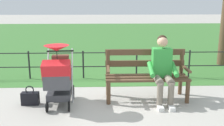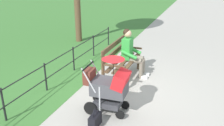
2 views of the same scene
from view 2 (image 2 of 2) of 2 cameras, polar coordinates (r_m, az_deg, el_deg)
The scene contains 6 objects.
ground_plane at distance 5.97m, azimuth 0.69°, elevation -6.03°, with size 60.00×60.00×0.00m, color #ADA89E.
park_bench at distance 6.38m, azimuth 1.84°, elevation 0.96°, with size 1.60×0.60×0.96m.
person_on_bench at distance 6.51m, azimuth 4.51°, elevation 2.74°, with size 0.53×0.74×1.28m.
stroller at distance 4.80m, azimuth -0.55°, elevation -5.22°, with size 0.54×0.91×1.15m.
handbag at distance 4.62m, azimuth -3.98°, elevation -13.16°, with size 0.32×0.14×0.37m.
park_fence at distance 6.42m, azimuth -11.90°, elevation -0.41°, with size 6.69×0.04×0.70m.
Camera 2 is at (4.98, 1.83, 2.73)m, focal length 39.14 mm.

